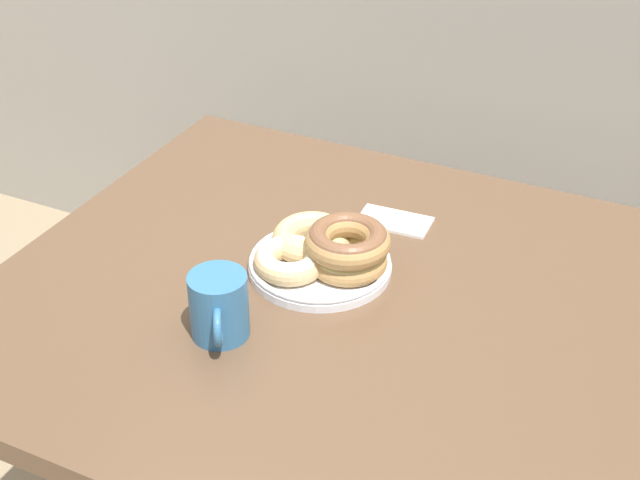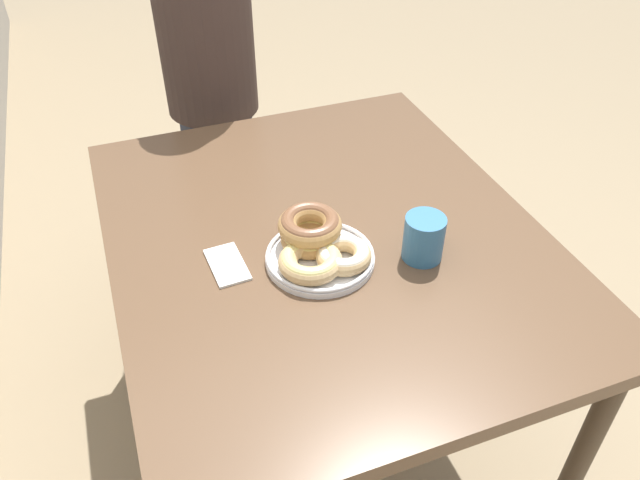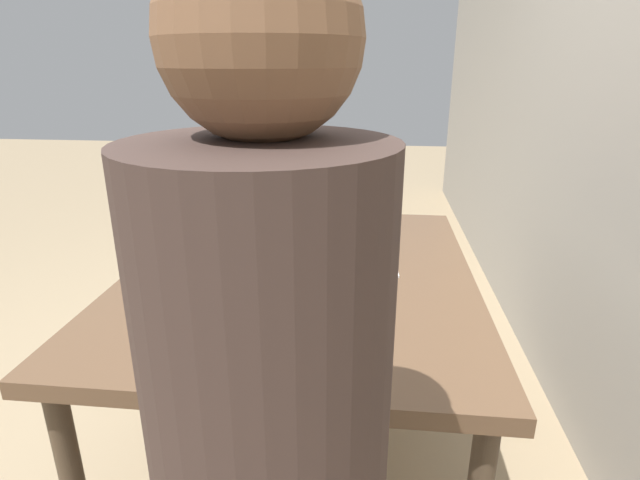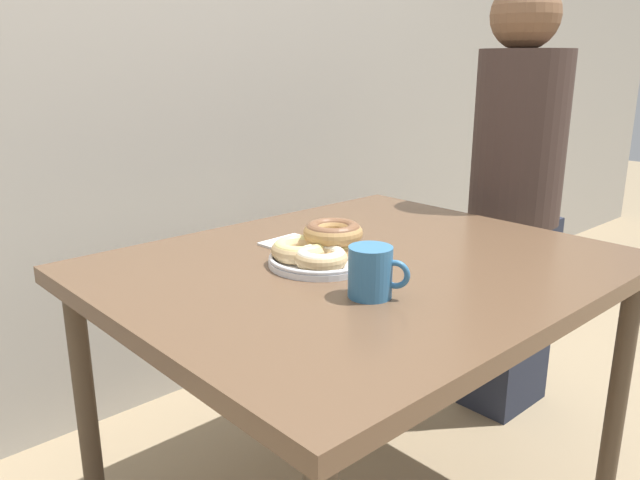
% 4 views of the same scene
% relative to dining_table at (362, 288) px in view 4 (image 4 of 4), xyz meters
% --- Properties ---
extents(wall_back, '(8.00, 0.05, 2.60)m').
position_rel_dining_table_xyz_m(wall_back, '(0.00, 0.97, 0.62)').
color(wall_back, '#9E998E').
rests_on(wall_back, ground_plane).
extents(dining_table, '(1.18, 0.98, 0.75)m').
position_rel_dining_table_xyz_m(dining_table, '(0.00, 0.00, 0.00)').
color(dining_table, brown).
rests_on(dining_table, ground_plane).
extents(donut_plate, '(0.27, 0.25, 0.09)m').
position_rel_dining_table_xyz_m(donut_plate, '(-0.09, 0.05, 0.11)').
color(donut_plate, white).
rests_on(donut_plate, dining_table).
extents(coffee_mug, '(0.09, 0.12, 0.10)m').
position_rel_dining_table_xyz_m(coffee_mug, '(-0.15, -0.17, 0.12)').
color(coffee_mug, teal).
rests_on(coffee_mug, dining_table).
extents(person_figure, '(0.32, 0.29, 1.44)m').
position_rel_dining_table_xyz_m(person_figure, '(0.82, 0.08, 0.07)').
color(person_figure, '#232838').
rests_on(person_figure, ground_plane).
extents(napkin, '(0.13, 0.08, 0.01)m').
position_rel_dining_table_xyz_m(napkin, '(-0.04, 0.24, 0.07)').
color(napkin, white).
rests_on(napkin, dining_table).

